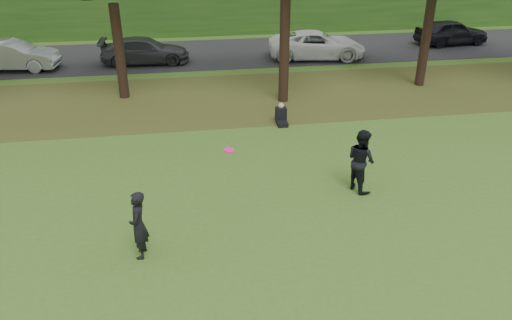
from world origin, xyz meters
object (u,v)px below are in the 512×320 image
at_px(frisbee, 229,150).
at_px(seated_person, 281,116).
at_px(player_right, 361,160).
at_px(player_left, 139,225).

relative_size(frisbee, seated_person, 0.42).
relative_size(player_right, frisbee, 5.52).
bearing_deg(seated_person, player_left, -122.57).
relative_size(player_left, seated_person, 2.12).
bearing_deg(player_right, frisbee, 85.65).
bearing_deg(seated_person, player_right, -76.41).
distance_m(player_right, seated_person, 5.66).
xyz_separation_m(player_left, frisbee, (2.33, 1.21, 1.23)).
height_order(player_right, frisbee, frisbee).
distance_m(player_left, player_right, 6.76).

